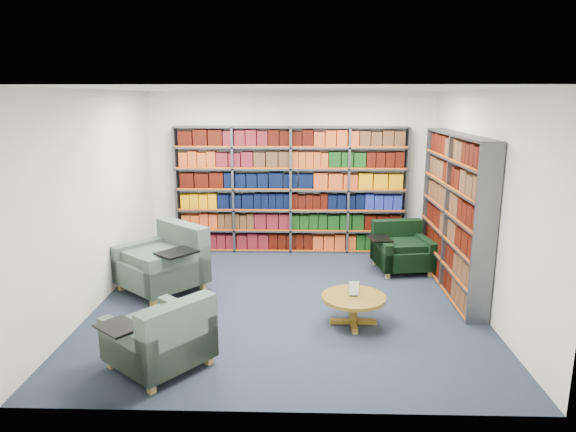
{
  "coord_description": "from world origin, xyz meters",
  "views": [
    {
      "loc": [
        0.2,
        -6.5,
        2.71
      ],
      "look_at": [
        0.0,
        0.6,
        1.05
      ],
      "focal_mm": 32.0,
      "sensor_mm": 36.0,
      "label": 1
    }
  ],
  "objects_px": {
    "chair_teal_left": "(167,264)",
    "coffee_table": "(354,302)",
    "chair_teal_front": "(164,340)",
    "chair_green_right": "(401,250)"
  },
  "relations": [
    {
      "from": "chair_teal_front",
      "to": "coffee_table",
      "type": "distance_m",
      "value": 2.3
    },
    {
      "from": "coffee_table",
      "to": "chair_green_right",
      "type": "bearing_deg",
      "value": 65.56
    },
    {
      "from": "chair_teal_left",
      "to": "coffee_table",
      "type": "relative_size",
      "value": 1.82
    },
    {
      "from": "chair_teal_front",
      "to": "coffee_table",
      "type": "bearing_deg",
      "value": 28.69
    },
    {
      "from": "chair_teal_left",
      "to": "chair_teal_front",
      "type": "distance_m",
      "value": 2.32
    },
    {
      "from": "chair_green_right",
      "to": "coffee_table",
      "type": "bearing_deg",
      "value": -114.44
    },
    {
      "from": "chair_green_right",
      "to": "coffee_table",
      "type": "relative_size",
      "value": 1.33
    },
    {
      "from": "chair_green_right",
      "to": "chair_teal_front",
      "type": "bearing_deg",
      "value": -132.82
    },
    {
      "from": "chair_green_right",
      "to": "chair_teal_left",
      "type": "bearing_deg",
      "value": -164.76
    },
    {
      "from": "chair_teal_front",
      "to": "coffee_table",
      "type": "height_order",
      "value": "chair_teal_front"
    }
  ]
}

